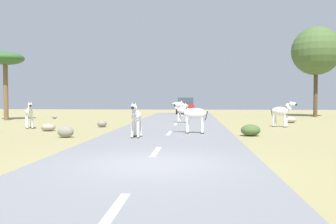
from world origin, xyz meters
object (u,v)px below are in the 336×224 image
Objects in this scene: tree_1 at (5,60)px; rock_3 at (102,124)px; zebra_0 at (136,117)px; tree_0 at (316,51)px; zebra_4 at (282,112)px; rock_0 at (66,132)px; rock_1 at (48,127)px; rock_4 at (290,120)px; bush_0 at (251,130)px; zebra_2 at (29,113)px; zebra_3 at (193,114)px; car_0 at (186,106)px; zebra_1 at (182,110)px; rock_2 at (55,117)px.

tree_1 reaches higher than rock_3.
tree_0 is at bearing -125.52° from zebra_0.
zebra_0 is 10.19m from zebra_4.
rock_0 is 3.62m from rock_1.
rock_3 is (-3.03, 5.97, -0.73)m from zebra_0.
zebra_4 reaches higher than rock_4.
bush_0 is at bearing -28.97° from rock_3.
zebra_3 is (9.30, -2.65, 0.08)m from zebra_2.
rock_1 is at bearing 70.57° from car_0.
tree_1 is at bearing -83.93° from zebra_2.
tree_0 reaches higher than zebra_1.
zebra_3 is at bearing -9.26° from rock_1.
zebra_2 is at bearing 81.29° from zebra_3.
tree_1 is at bearing -164.93° from tree_0.
zebra_3 is 1.06× the size of zebra_4.
tree_1 is (-12.22, 12.01, 3.73)m from zebra_0.
rock_3 is at bearing 51.34° from rock_1.
tree_0 reaches higher than zebra_0.
rock_2 is at bearing -106.19° from zebra_2.
rock_3 is at bearing -62.95° from zebra_0.
rock_0 is at bearing -171.40° from bush_0.
bush_0 is 1.08× the size of rock_4.
zebra_1 is 3.63× the size of rock_2.
tree_1 is at bearing 62.90° from zebra_3.
zebra_3 is at bearing -36.00° from rock_3.
zebra_4 is (14.54, 2.06, 0.03)m from zebra_2.
zebra_3 is 18.10m from tree_1.
zebra_2 is 2.31m from rock_1.
tree_0 is at bearing 62.08° from rock_4.
zebra_1 is 6.59m from zebra_4.
zebra_3 reaches higher than rock_4.
bush_0 reaches higher than rock_0.
rock_1 is at bearing 163.07° from zebra_1.
zebra_1 is 9.24m from rock_1.
rock_0 is 0.94× the size of rock_1.
zebra_2 is 0.97× the size of zebra_4.
zebra_0 is 0.96× the size of zebra_3.
bush_0 is (17.26, -10.50, -4.40)m from tree_1.
zebra_1 is 16.13m from tree_0.
rock_3 is at bearing 168.65° from zebra_2.
tree_0 is (11.96, 9.53, 5.13)m from zebra_1.
zebra_3 is 1.88× the size of bush_0.
zebra_3 is at bearing -123.44° from tree_0.
tree_1 is 15.47m from rock_0.
bush_0 is at bearing 97.44° from car_0.
zebra_4 is 1.91× the size of rock_4.
rock_4 is at bearing -130.71° from zebra_0.
tree_1 is (-19.87, 5.27, 3.73)m from zebra_4.
zebra_1 is 10.37m from rock_0.
bush_0 is (-8.57, -17.46, -5.77)m from tree_0.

